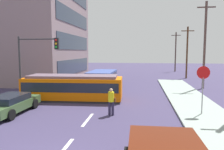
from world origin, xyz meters
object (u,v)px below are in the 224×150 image
(parked_sedan_mid, at_px, (11,104))
(utility_pole_far, at_px, (187,52))
(city_bus, at_px, (102,78))
(utility_pole_distant, at_px, (176,51))
(streetcar_tram, at_px, (73,87))
(utility_pole_mid, at_px, (205,44))
(traffic_light_mast, at_px, (35,56))
(pedestrian_crossing, at_px, (111,100))
(stop_sign, at_px, (203,80))

(parked_sedan_mid, height_order, utility_pole_far, utility_pole_far)
(city_bus, height_order, utility_pole_distant, utility_pole_distant)
(streetcar_tram, distance_m, utility_pole_mid, 14.35)
(city_bus, xyz_separation_m, traffic_light_mast, (-3.74, -7.34, 2.49))
(pedestrian_crossing, distance_m, stop_sign, 5.61)
(parked_sedan_mid, xyz_separation_m, utility_pole_mid, (14.60, 11.48, 4.06))
(utility_pole_far, bearing_deg, traffic_light_mast, -129.45)
(city_bus, bearing_deg, utility_pole_far, 43.65)
(parked_sedan_mid, xyz_separation_m, stop_sign, (11.77, 1.04, 1.57))
(streetcar_tram, xyz_separation_m, stop_sign, (9.09, -3.32, 1.16))
(utility_pole_distant, bearing_deg, stop_sign, -95.45)
(traffic_light_mast, distance_m, utility_pole_mid, 16.74)
(utility_pole_far, distance_m, utility_pole_distant, 11.13)
(pedestrian_crossing, bearing_deg, parked_sedan_mid, -176.03)
(parked_sedan_mid, height_order, utility_pole_distant, utility_pole_distant)
(stop_sign, xyz_separation_m, traffic_light_mast, (-11.55, 1.95, 1.34))
(streetcar_tram, relative_size, pedestrian_crossing, 4.75)
(city_bus, distance_m, utility_pole_mid, 11.31)
(streetcar_tram, height_order, city_bus, streetcar_tram)
(utility_pole_far, bearing_deg, utility_pole_mid, -90.34)
(stop_sign, bearing_deg, parked_sedan_mid, -174.93)
(utility_pole_far, bearing_deg, parked_sedan_mid, -125.49)
(city_bus, distance_m, pedestrian_crossing, 10.18)
(city_bus, xyz_separation_m, utility_pole_distant, (10.74, 21.34, 2.97))
(streetcar_tram, height_order, pedestrian_crossing, streetcar_tram)
(streetcar_tram, bearing_deg, stop_sign, -20.09)
(pedestrian_crossing, xyz_separation_m, stop_sign, (5.44, 0.60, 1.25))
(stop_sign, height_order, traffic_light_mast, traffic_light_mast)
(streetcar_tram, xyz_separation_m, utility_pole_distant, (12.01, 27.31, 2.97))
(parked_sedan_mid, distance_m, stop_sign, 11.92)
(city_bus, xyz_separation_m, utility_pole_mid, (10.65, 1.14, 3.65))
(utility_pole_distant, bearing_deg, streetcar_tram, -113.74)
(stop_sign, height_order, utility_pole_far, utility_pole_far)
(stop_sign, height_order, utility_pole_mid, utility_pole_mid)
(stop_sign, xyz_separation_m, utility_pole_mid, (2.84, 10.43, 2.49))
(pedestrian_crossing, distance_m, utility_pole_distant, 32.48)
(streetcar_tram, height_order, stop_sign, stop_sign)
(traffic_light_mast, bearing_deg, utility_pole_distant, 63.22)
(streetcar_tram, height_order, utility_pole_mid, utility_pole_mid)
(stop_sign, bearing_deg, traffic_light_mast, 170.41)
(streetcar_tram, height_order, utility_pole_distant, utility_pole_distant)
(city_bus, height_order, utility_pole_far, utility_pole_far)
(pedestrian_crossing, relative_size, utility_pole_mid, 0.19)
(parked_sedan_mid, relative_size, utility_pole_mid, 0.50)
(streetcar_tram, bearing_deg, utility_pole_far, 53.49)
(parked_sedan_mid, bearing_deg, pedestrian_crossing, 3.97)
(pedestrian_crossing, bearing_deg, stop_sign, 6.34)
(utility_pole_mid, height_order, utility_pole_far, utility_pole_mid)
(utility_pole_distant, bearing_deg, pedestrian_crossing, -104.98)
(utility_pole_distant, bearing_deg, utility_pole_mid, -90.24)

